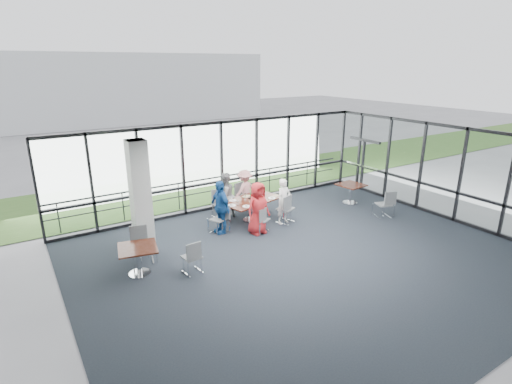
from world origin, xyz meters
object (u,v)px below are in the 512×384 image
side_table_left (138,251)px  diner_near_left (258,208)px  diner_far_right (245,190)px  chair_spare_r (384,204)px  chair_main_fr (240,197)px  diner_far_left (225,196)px  chair_main_nr (285,209)px  structural_column (140,197)px  chair_main_end (219,219)px  side_table_right (351,187)px  diner_end (220,207)px  chair_main_nl (262,220)px  chair_spare_la (192,257)px  chair_spare_lb (144,245)px  diner_near_right (284,201)px  main_table (251,203)px  chair_main_fl (220,204)px

side_table_left → diner_near_left: bearing=8.1°
diner_far_right → chair_spare_r: 4.91m
diner_near_left → chair_main_fr: size_ratio=1.79×
diner_far_left → chair_main_nr: size_ratio=1.64×
structural_column → chair_main_fr: size_ratio=3.42×
diner_far_right → chair_spare_r: bearing=122.8°
structural_column → chair_main_end: 2.63m
side_table_right → chair_spare_r: bearing=-93.6°
diner_end → chair_main_nl: diner_end is taller
diner_far_right → chair_main_nl: (-0.56, -2.00, -0.35)m
chair_main_nr → chair_spare_la: chair_main_nr is taller
structural_column → chair_spare_lb: size_ratio=3.30×
diner_near_left → chair_main_fr: (0.61, 2.18, -0.37)m
diner_far_right → chair_spare_lb: diner_far_right is taller
diner_near_right → chair_main_fr: (-0.58, 1.93, -0.30)m
side_table_right → diner_end: diner_end is taller
side_table_right → chair_spare_lb: bearing=-176.7°
chair_main_nr → chair_main_fr: (-0.65, 1.93, -0.03)m
diner_near_right → chair_spare_lb: size_ratio=1.58×
chair_spare_r → diner_far_right: bearing=159.2°
side_table_right → chair_main_nr: chair_main_nr is taller
chair_main_fr → chair_main_end: bearing=23.2°
chair_main_end → chair_spare_r: size_ratio=0.95×
side_table_left → main_table: bearing=20.1°
side_table_left → side_table_right: (8.49, 1.06, -0.00)m
side_table_right → chair_main_fl: 5.10m
structural_column → chair_main_end: bearing=-1.7°
chair_main_nl → chair_main_fl: bearing=81.9°
chair_spare_la → chair_spare_lb: (-0.85, 1.24, 0.04)m
diner_near_left → diner_end: diner_end is taller
side_table_left → diner_end: diner_end is taller
diner_near_left → chair_main_end: 1.30m
side_table_left → diner_end: bearing=22.5°
diner_near_left → chair_spare_lb: 3.64m
chair_main_fl → chair_spare_lb: bearing=26.9°
main_table → diner_far_left: bearing=120.0°
side_table_left → diner_far_left: bearing=31.5°
chair_spare_lb → side_table_right: bearing=-163.0°
diner_far_left → chair_spare_lb: size_ratio=1.67×
chair_spare_lb → chair_main_end: bearing=-151.8°
chair_main_fl → chair_spare_lb: size_ratio=0.98×
chair_main_fr → diner_end: bearing=24.7°
chair_main_nl → chair_main_fr: (0.46, 2.17, 0.05)m
diner_far_right → chair_main_fr: size_ratio=1.62×
chair_spare_r → side_table_left: bearing=-164.4°
diner_far_right → diner_near_left: bearing=53.8°
structural_column → diner_far_left: size_ratio=1.98×
side_table_right → diner_near_left: (-4.54, -0.50, 0.19)m
diner_near_right → diner_end: size_ratio=0.90×
chair_spare_la → chair_main_nl: bearing=17.0°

